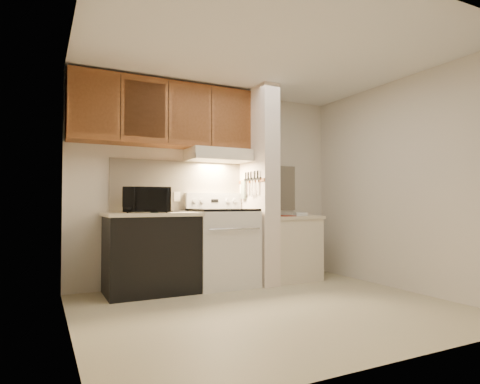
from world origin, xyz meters
TOP-DOWN VIEW (x-y plane):
  - floor at (0.00, 0.00)m, footprint 3.60×3.60m
  - ceiling at (0.00, 0.00)m, footprint 3.60×3.60m
  - wall_back at (0.00, 1.50)m, footprint 3.60×2.50m
  - wall_left at (-1.80, 0.00)m, footprint 0.02×3.00m
  - wall_right at (1.80, 0.00)m, footprint 0.02×3.00m
  - backsplash at (0.00, 1.49)m, footprint 2.60×0.02m
  - range_body at (0.00, 1.16)m, footprint 0.76×0.65m
  - oven_window at (0.00, 0.84)m, footprint 0.50×0.01m
  - oven_handle at (0.00, 0.80)m, footprint 0.65×0.02m
  - cooktop at (0.00, 1.16)m, footprint 0.74×0.64m
  - range_backguard at (0.00, 1.44)m, footprint 0.76×0.08m
  - range_display at (0.00, 1.40)m, footprint 0.10×0.01m
  - range_knob_left_outer at (-0.28, 1.40)m, footprint 0.05×0.02m
  - range_knob_left_inner at (-0.18, 1.40)m, footprint 0.05×0.02m
  - range_knob_right_inner at (0.18, 1.40)m, footprint 0.05×0.02m
  - range_knob_right_outer at (0.28, 1.40)m, footprint 0.05×0.02m
  - dishwasher_front at (-0.88, 1.17)m, footprint 1.00×0.63m
  - left_countertop at (-0.88, 1.17)m, footprint 1.04×0.67m
  - spoon_rest at (-0.48, 1.36)m, footprint 0.24×0.12m
  - teal_jar at (-0.88, 1.06)m, footprint 0.09×0.09m
  - outlet at (-0.48, 1.48)m, footprint 0.08×0.01m
  - microwave at (-0.93, 1.15)m, footprint 0.60×0.48m
  - partition_pillar at (0.51, 1.15)m, footprint 0.22×0.70m
  - pillar_trim at (0.39, 1.15)m, footprint 0.01×0.70m
  - knife_strip at (0.39, 1.10)m, footprint 0.02×0.42m
  - knife_blade_a at (0.38, 0.95)m, footprint 0.01×0.03m
  - knife_handle_a at (0.38, 0.94)m, footprint 0.02×0.02m
  - knife_blade_b at (0.38, 1.03)m, footprint 0.01×0.04m
  - knife_handle_b at (0.38, 1.01)m, footprint 0.02×0.02m
  - knife_blade_c at (0.38, 1.09)m, footprint 0.01×0.04m
  - knife_handle_c at (0.38, 1.11)m, footprint 0.02×0.02m
  - knife_blade_d at (0.38, 1.19)m, footprint 0.01×0.04m
  - knife_handle_d at (0.38, 1.18)m, footprint 0.02×0.02m
  - knife_blade_e at (0.38, 1.26)m, footprint 0.01×0.04m
  - knife_handle_e at (0.38, 1.26)m, footprint 0.02×0.02m
  - oven_mitt at (0.38, 1.32)m, footprint 0.03×0.10m
  - right_cab_base at (0.97, 1.15)m, footprint 0.70×0.60m
  - right_countertop at (0.97, 1.15)m, footprint 0.74×0.64m
  - red_folder at (0.79, 1.00)m, footprint 0.23×0.30m
  - white_box at (1.09, 1.05)m, footprint 0.18×0.14m
  - range_hood at (0.00, 1.28)m, footprint 0.78×0.44m
  - hood_lip at (0.00, 1.07)m, footprint 0.78×0.04m
  - upper_cabinets at (-0.69, 1.32)m, footprint 2.18×0.33m
  - cab_door_a at (-1.51, 1.17)m, footprint 0.46×0.01m
  - cab_gap_a at (-1.23, 1.16)m, footprint 0.01×0.01m
  - cab_door_b at (-0.96, 1.17)m, footprint 0.46×0.01m
  - cab_gap_b at (-0.69, 1.16)m, footprint 0.01×0.01m
  - cab_door_c at (-0.42, 1.17)m, footprint 0.46×0.01m
  - cab_gap_c at (-0.14, 1.16)m, footprint 0.01×0.01m
  - cab_door_d at (0.13, 1.17)m, footprint 0.46×0.01m

SIDE VIEW (x-z plane):
  - floor at x=0.00m, z-range 0.00..0.00m
  - right_cab_base at x=0.97m, z-range 0.00..0.81m
  - dishwasher_front at x=-0.88m, z-range 0.00..0.87m
  - range_body at x=0.00m, z-range 0.00..0.92m
  - oven_window at x=0.00m, z-range 0.35..0.65m
  - oven_handle at x=0.00m, z-range 0.71..0.73m
  - right_countertop at x=0.97m, z-range 0.81..0.85m
  - red_folder at x=0.79m, z-range 0.85..0.86m
  - white_box at x=1.09m, z-range 0.85..0.89m
  - left_countertop at x=-0.88m, z-range 0.87..0.91m
  - spoon_rest at x=-0.48m, z-range 0.91..0.93m
  - cooktop at x=0.00m, z-range 0.92..0.95m
  - teal_jar at x=-0.88m, z-range 0.91..1.01m
  - range_backguard at x=0.00m, z-range 0.95..1.15m
  - range_display at x=0.00m, z-range 1.03..1.07m
  - range_knob_left_outer at x=-0.28m, z-range 1.03..1.07m
  - range_knob_left_inner at x=-0.18m, z-range 1.03..1.07m
  - range_knob_right_inner at x=0.18m, z-range 1.03..1.07m
  - range_knob_right_outer at x=0.28m, z-range 1.03..1.07m
  - microwave at x=-0.93m, z-range 0.91..1.20m
  - outlet at x=-0.48m, z-range 1.04..1.16m
  - oven_mitt at x=0.38m, z-range 1.08..1.31m
  - knife_blade_c at x=0.38m, z-range 1.10..1.30m
  - knife_blade_b at x=0.38m, z-range 1.12..1.30m
  - knife_blade_e at x=0.38m, z-range 1.12..1.30m
  - knife_blade_a at x=0.38m, z-range 1.14..1.30m
  - knife_blade_d at x=0.38m, z-range 1.14..1.30m
  - backsplash at x=0.00m, z-range 0.92..1.55m
  - wall_back at x=0.00m, z-range 1.24..1.26m
  - wall_left at x=-1.80m, z-range 0.00..2.50m
  - wall_right at x=1.80m, z-range 0.00..2.50m
  - partition_pillar at x=0.51m, z-range 0.00..2.50m
  - pillar_trim at x=0.39m, z-range 1.28..1.32m
  - knife_strip at x=0.39m, z-range 1.30..1.34m
  - knife_handle_a at x=0.38m, z-range 1.32..1.42m
  - knife_handle_b at x=0.38m, z-range 1.32..1.42m
  - knife_handle_c at x=0.38m, z-range 1.32..1.42m
  - knife_handle_d at x=0.38m, z-range 1.32..1.42m
  - knife_handle_e at x=0.38m, z-range 1.32..1.42m
  - hood_lip at x=0.00m, z-range 1.55..1.61m
  - range_hood at x=0.00m, z-range 1.55..1.70m
  - upper_cabinets at x=-0.69m, z-range 1.70..2.47m
  - cab_door_a at x=-1.51m, z-range 1.77..2.40m
  - cab_gap_a at x=-1.23m, z-range 1.72..2.45m
  - cab_door_b at x=-0.96m, z-range 1.77..2.40m
  - cab_gap_b at x=-0.69m, z-range 1.72..2.45m
  - cab_door_c at x=-0.42m, z-range 1.77..2.40m
  - cab_gap_c at x=-0.14m, z-range 1.72..2.45m
  - cab_door_d at x=0.13m, z-range 1.77..2.40m
  - ceiling at x=0.00m, z-range 2.50..2.50m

